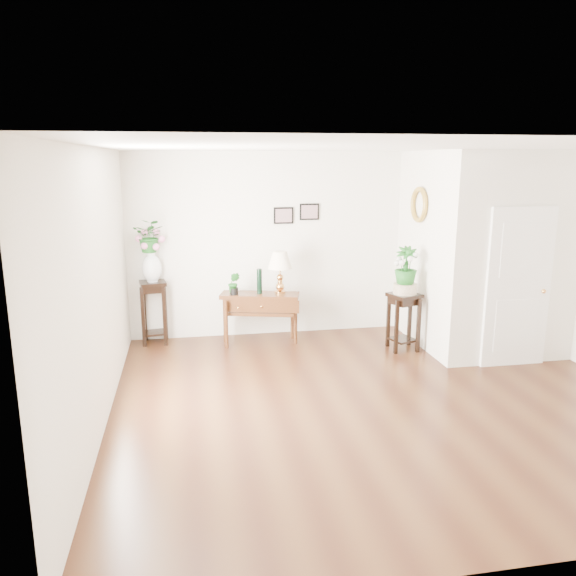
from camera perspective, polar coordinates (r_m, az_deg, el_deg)
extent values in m
cube|color=#472914|center=(6.60, 9.40, -11.14)|extent=(6.00, 5.50, 0.02)
cube|color=white|center=(6.05, 10.40, 13.92)|extent=(6.00, 5.50, 0.02)
cube|color=white|center=(8.77, 3.73, 4.51)|extent=(6.00, 0.02, 2.80)
cube|color=white|center=(3.81, 24.22, -7.72)|extent=(6.00, 0.02, 2.80)
cube|color=white|center=(5.87, -18.80, -0.29)|extent=(0.02, 5.50, 2.80)
cube|color=white|center=(8.64, 19.01, 3.72)|extent=(1.80, 1.95, 2.80)
cube|color=white|center=(7.86, 22.34, 0.00)|extent=(0.90, 0.05, 2.10)
cube|color=black|center=(8.56, -0.46, 7.37)|extent=(0.30, 0.02, 0.25)
cube|color=black|center=(8.63, 2.18, 7.74)|extent=(0.30, 0.02, 0.25)
torus|color=#A9893A|center=(8.26, 13.16, 8.24)|extent=(0.07, 0.51, 0.51)
cube|color=black|center=(8.33, -2.86, -3.11)|extent=(1.20, 0.66, 0.76)
cube|color=#C78A46|center=(8.20, -0.82, 1.91)|extent=(0.46, 0.46, 0.62)
cylinder|color=black|center=(8.19, -2.92, 0.60)|extent=(0.08, 0.08, 0.37)
imported|color=#19581B|center=(8.16, -5.52, 0.40)|extent=(0.21, 0.19, 0.31)
cube|color=black|center=(8.54, -13.43, -2.43)|extent=(0.42, 0.42, 0.94)
imported|color=#19581B|center=(8.32, -13.82, 4.96)|extent=(0.53, 0.49, 0.48)
cube|color=black|center=(8.21, 11.64, -3.36)|extent=(0.49, 0.49, 0.82)
cylinder|color=beige|center=(8.09, 11.79, -0.02)|extent=(0.39, 0.39, 0.15)
imported|color=#19581B|center=(8.03, 11.89, 2.18)|extent=(0.37, 0.37, 0.55)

